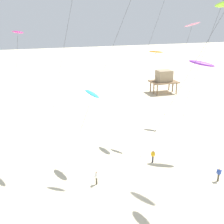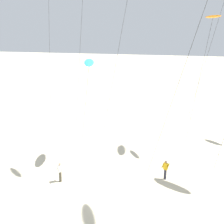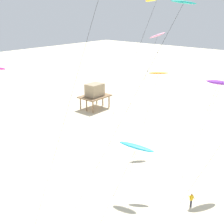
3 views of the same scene
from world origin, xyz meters
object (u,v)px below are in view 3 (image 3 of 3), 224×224
Objects in this scene: kite_pink at (157,36)px; stilt_house at (95,92)px; kite_yellow at (156,0)px; kite_purple at (218,83)px; kite_orange at (158,75)px; kite_flyer_nearest at (191,200)px; kite_teal at (180,9)px; kite_cyan at (136,147)px.

kite_pink is 22.04m from stilt_house.
kite_yellow reaches higher than kite_purple.
kite_orange is (-2.37, -2.20, -8.00)m from kite_yellow.
kite_pink is at bearing 46.86° from kite_flyer_nearest.
kite_purple is at bearing -79.87° from kite_yellow.
kite_teal is at bearing -123.93° from stilt_house.
kite_yellow is at bearing 42.84° from kite_orange.
kite_pink reaches higher than kite_flyer_nearest.
kite_flyer_nearest is (7.32, -2.16, -8.31)m from kite_cyan.
stilt_house is at bearing 59.76° from kite_orange.
stilt_house is (10.07, 29.32, -8.56)m from kite_purple.
kite_pink is at bearing 30.28° from kite_yellow.
kite_purple is 0.96× the size of kite_orange.
kite_purple is 13.63m from kite_pink.
kite_teal reaches higher than kite_purple.
stilt_house is at bearing 75.36° from kite_pink.
kite_orange is at bearing 24.25° from kite_cyan.
stilt_house is at bearing 61.97° from kite_yellow.
kite_teal reaches higher than stilt_house.
kite_cyan is at bearing 176.01° from kite_purple.
kite_teal is at bearing -137.18° from kite_yellow.
kite_orange reaches higher than kite_flyer_nearest.
kite_cyan is at bearing 172.23° from kite_teal.
kite_teal reaches higher than kite_cyan.
kite_yellow reaches higher than kite_teal.
kite_orange is 2.16× the size of stilt_house.
kite_teal reaches higher than kite_pink.
kite_pink is 10.17× the size of kite_flyer_nearest.
kite_pink reaches higher than kite_cyan.
kite_purple is at bearing -114.94° from kite_pink.
kite_orange is 11.85m from kite_cyan.
kite_yellow reaches higher than kite_flyer_nearest.
kite_teal is 1.56× the size of kite_orange.
kite_yellow is 29.89m from stilt_house.
kite_orange is 29.00m from stilt_house.
kite_yellow is 11.78m from kite_purple.
kite_cyan is at bearing -150.94° from kite_pink.
kite_yellow is at bearing 28.38° from kite_cyan.
kite_yellow is 8.63m from kite_orange.
kite_cyan is at bearing -155.75° from kite_orange.
kite_flyer_nearest is at bearing -120.53° from kite_yellow.
kite_yellow is 2.26× the size of kite_cyan.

